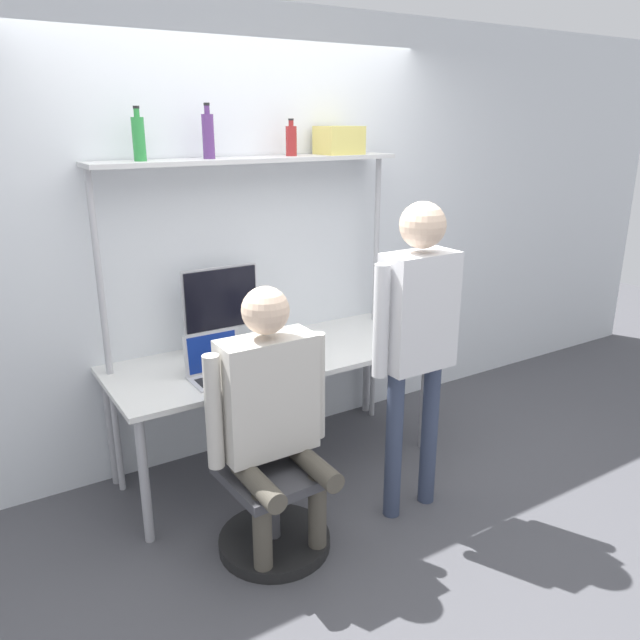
% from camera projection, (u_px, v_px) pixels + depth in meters
% --- Properties ---
extents(ground_plane, '(12.00, 12.00, 0.00)m').
position_uv_depth(ground_plane, '(310.00, 494.00, 3.59)').
color(ground_plane, '#4C4C51').
extents(wall_back, '(8.00, 0.06, 2.70)m').
position_uv_depth(wall_back, '(242.00, 240.00, 3.82)').
color(wall_back, silver).
rests_on(wall_back, ground_plane).
extents(desk, '(1.94, 0.75, 0.73)m').
position_uv_depth(desk, '(275.00, 365.00, 3.71)').
color(desk, silver).
rests_on(desk, ground_plane).
extents(shelf_unit, '(1.84, 0.28, 1.85)m').
position_uv_depth(shelf_unit, '(253.00, 204.00, 3.61)').
color(shelf_unit, silver).
rests_on(shelf_unit, ground_plane).
extents(monitor, '(0.47, 0.21, 0.52)m').
position_uv_depth(monitor, '(221.00, 305.00, 3.66)').
color(monitor, '#B7B7BC').
rests_on(monitor, desk).
extents(laptop, '(0.32, 0.23, 0.24)m').
position_uv_depth(laptop, '(216.00, 365.00, 3.36)').
color(laptop, '#BCBCC1').
rests_on(laptop, desk).
extents(cell_phone, '(0.07, 0.15, 0.01)m').
position_uv_depth(cell_phone, '(267.00, 367.00, 3.49)').
color(cell_phone, silver).
rests_on(cell_phone, desk).
extents(office_chair, '(0.56, 0.56, 0.89)m').
position_uv_depth(office_chair, '(269.00, 496.00, 3.10)').
color(office_chair, black).
rests_on(office_chair, ground_plane).
extents(person_seated, '(0.62, 0.47, 1.35)m').
position_uv_depth(person_seated, '(271.00, 404.00, 2.91)').
color(person_seated, '#4C473D').
rests_on(person_seated, ground_plane).
extents(person_standing, '(0.55, 0.23, 1.69)m').
position_uv_depth(person_standing, '(418.00, 323.00, 3.14)').
color(person_standing, '#38425B').
rests_on(person_standing, ground_plane).
extents(bottle_red, '(0.06, 0.06, 0.21)m').
position_uv_depth(bottle_red, '(291.00, 140.00, 3.63)').
color(bottle_red, maroon).
rests_on(bottle_red, shelf_unit).
extents(bottle_purple, '(0.06, 0.06, 0.29)m').
position_uv_depth(bottle_purple, '(208.00, 135.00, 3.36)').
color(bottle_purple, '#593372').
rests_on(bottle_purple, shelf_unit).
extents(bottle_green, '(0.06, 0.06, 0.27)m').
position_uv_depth(bottle_green, '(139.00, 138.00, 3.17)').
color(bottle_green, '#2D8C3F').
rests_on(bottle_green, shelf_unit).
extents(storage_box, '(0.25, 0.22, 0.17)m').
position_uv_depth(storage_box, '(339.00, 140.00, 3.80)').
color(storage_box, '#DBCC66').
rests_on(storage_box, shelf_unit).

